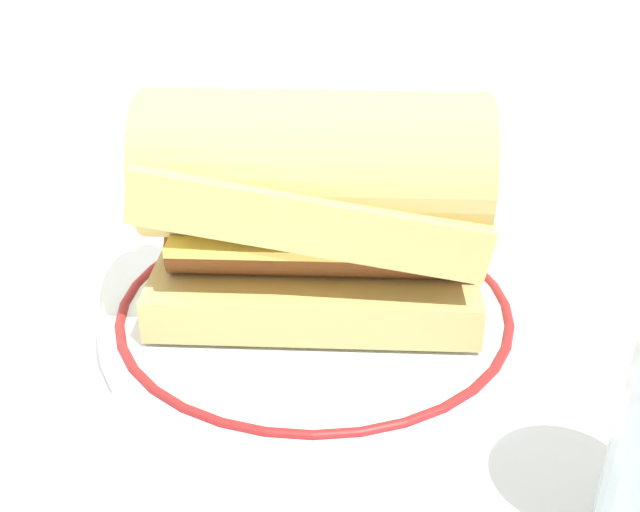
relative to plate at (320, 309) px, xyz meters
The scene contains 3 objects.
ground_plane 0.01m from the plate, 163.29° to the right, with size 1.50×1.50×0.00m, color white.
plate is the anchor object (origin of this frame).
sausage_sandwich 0.07m from the plate, ahead, with size 0.21×0.17×0.13m.
Camera 1 is at (-0.15, -0.37, 0.26)m, focal length 43.20 mm.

